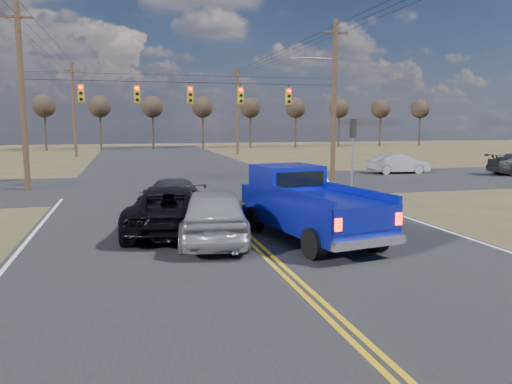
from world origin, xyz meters
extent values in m
plane|color=brown|center=(0.00, 0.00, 0.00)|extent=(160.00, 160.00, 0.00)
cube|color=#28282B|center=(0.00, 10.00, 0.00)|extent=(14.00, 120.00, 0.02)
cube|color=#28282B|center=(0.00, 18.00, 0.00)|extent=(120.00, 12.00, 0.02)
cylinder|color=#473323|center=(-9.00, 18.00, 5.00)|extent=(0.32, 0.32, 10.00)
cube|color=#473323|center=(-9.00, 18.00, 9.20)|extent=(1.60, 0.12, 0.12)
cylinder|color=#473323|center=(9.00, 18.00, 5.00)|extent=(0.32, 0.32, 10.00)
cube|color=#473323|center=(9.00, 18.00, 9.20)|extent=(1.60, 0.12, 0.12)
cylinder|color=black|center=(0.00, 18.00, 6.00)|extent=(18.00, 0.02, 0.02)
cylinder|color=black|center=(0.00, 18.00, 6.40)|extent=(18.00, 0.02, 0.02)
cube|color=#B28C14|center=(-6.00, 18.00, 5.30)|extent=(0.34, 0.24, 1.00)
cylinder|color=#FF0C05|center=(-6.00, 17.86, 5.63)|extent=(0.20, 0.06, 0.20)
cylinder|color=black|center=(-6.00, 17.86, 5.30)|extent=(0.20, 0.06, 0.20)
cylinder|color=black|center=(-6.00, 17.86, 4.97)|extent=(0.20, 0.06, 0.20)
cube|color=black|center=(-6.00, 17.83, 5.74)|extent=(0.24, 0.14, 0.03)
cube|color=#B28C14|center=(-3.00, 18.00, 5.30)|extent=(0.34, 0.24, 1.00)
cylinder|color=#FF0C05|center=(-3.00, 17.86, 5.63)|extent=(0.20, 0.06, 0.20)
cylinder|color=black|center=(-3.00, 17.86, 5.30)|extent=(0.20, 0.06, 0.20)
cylinder|color=black|center=(-3.00, 17.86, 4.97)|extent=(0.20, 0.06, 0.20)
cube|color=black|center=(-3.00, 17.83, 5.74)|extent=(0.24, 0.14, 0.03)
cube|color=#B28C14|center=(0.00, 18.00, 5.30)|extent=(0.34, 0.24, 1.00)
cylinder|color=#FF0C05|center=(0.00, 17.86, 5.63)|extent=(0.20, 0.06, 0.20)
cylinder|color=black|center=(0.00, 17.86, 5.30)|extent=(0.20, 0.06, 0.20)
cylinder|color=black|center=(0.00, 17.86, 4.97)|extent=(0.20, 0.06, 0.20)
cube|color=black|center=(0.00, 17.83, 5.74)|extent=(0.24, 0.14, 0.03)
cube|color=#B28C14|center=(3.00, 18.00, 5.30)|extent=(0.34, 0.24, 1.00)
cylinder|color=#FF0C05|center=(3.00, 17.86, 5.63)|extent=(0.20, 0.06, 0.20)
cylinder|color=black|center=(3.00, 17.86, 5.30)|extent=(0.20, 0.06, 0.20)
cylinder|color=black|center=(3.00, 17.86, 4.97)|extent=(0.20, 0.06, 0.20)
cube|color=black|center=(3.00, 17.83, 5.74)|extent=(0.24, 0.14, 0.03)
cube|color=#B28C14|center=(6.00, 18.00, 5.30)|extent=(0.34, 0.24, 1.00)
cylinder|color=#FF0C05|center=(6.00, 17.86, 5.63)|extent=(0.20, 0.06, 0.20)
cylinder|color=black|center=(6.00, 17.86, 5.30)|extent=(0.20, 0.06, 0.20)
cylinder|color=black|center=(6.00, 17.86, 4.97)|extent=(0.20, 0.06, 0.20)
cube|color=black|center=(6.00, 17.83, 5.74)|extent=(0.24, 0.14, 0.03)
cylinder|color=slate|center=(8.20, 13.50, 1.60)|extent=(0.12, 0.12, 3.20)
cube|color=black|center=(8.20, 13.50, 3.40)|extent=(0.24, 0.34, 1.00)
cylinder|color=slate|center=(7.60, 18.00, 7.60)|extent=(2.80, 0.10, 0.10)
cube|color=slate|center=(6.30, 18.00, 7.55)|extent=(0.55, 0.22, 0.14)
cylinder|color=#473323|center=(-9.00, 46.00, 5.00)|extent=(0.32, 0.32, 10.00)
cube|color=#473323|center=(-9.00, 46.00, 9.20)|extent=(1.60, 0.12, 0.12)
cylinder|color=#473323|center=(9.00, 46.00, 5.00)|extent=(0.32, 0.32, 10.00)
cube|color=#473323|center=(9.00, 46.00, 9.20)|extent=(1.60, 0.12, 0.12)
cylinder|color=black|center=(-9.00, 17.00, 9.30)|extent=(0.02, 58.00, 0.02)
cylinder|color=black|center=(-8.30, 17.00, 9.30)|extent=(0.02, 58.00, 0.02)
cylinder|color=black|center=(8.30, 17.00, 9.30)|extent=(0.02, 58.00, 0.02)
cylinder|color=black|center=(9.00, 17.00, 9.30)|extent=(0.02, 58.00, 0.02)
cylinder|color=black|center=(9.70, 17.00, 9.30)|extent=(0.02, 58.00, 0.02)
cylinder|color=#33261C|center=(-14.00, 60.00, 2.75)|extent=(0.28, 0.28, 5.50)
sphere|color=#2D231C|center=(-14.00, 60.00, 5.90)|extent=(3.00, 3.00, 3.00)
cylinder|color=#33261C|center=(-7.00, 60.00, 2.75)|extent=(0.28, 0.28, 5.50)
sphere|color=#2D231C|center=(-7.00, 60.00, 5.90)|extent=(3.00, 3.00, 3.00)
cylinder|color=#33261C|center=(0.00, 60.00, 2.75)|extent=(0.28, 0.28, 5.50)
sphere|color=#2D231C|center=(0.00, 60.00, 5.90)|extent=(3.00, 3.00, 3.00)
cylinder|color=#33261C|center=(7.00, 60.00, 2.75)|extent=(0.28, 0.28, 5.50)
sphere|color=#2D231C|center=(7.00, 60.00, 5.90)|extent=(3.00, 3.00, 3.00)
cylinder|color=#33261C|center=(14.00, 60.00, 2.75)|extent=(0.28, 0.28, 5.50)
sphere|color=#2D231C|center=(14.00, 60.00, 5.90)|extent=(3.00, 3.00, 3.00)
cylinder|color=#33261C|center=(21.00, 60.00, 2.75)|extent=(0.28, 0.28, 5.50)
sphere|color=#2D231C|center=(21.00, 60.00, 5.90)|extent=(3.00, 3.00, 3.00)
cylinder|color=#33261C|center=(28.00, 60.00, 2.75)|extent=(0.28, 0.28, 5.50)
sphere|color=#2D231C|center=(28.00, 60.00, 5.90)|extent=(3.00, 3.00, 3.00)
cylinder|color=#33261C|center=(35.00, 60.00, 2.75)|extent=(0.28, 0.28, 5.50)
sphere|color=#2D231C|center=(35.00, 60.00, 5.90)|extent=(3.00, 3.00, 3.00)
cylinder|color=#33261C|center=(42.00, 60.00, 2.75)|extent=(0.28, 0.28, 5.50)
sphere|color=#2D231C|center=(42.00, 60.00, 5.90)|extent=(3.00, 3.00, 3.00)
cylinder|color=black|center=(1.14, 0.92, 0.44)|extent=(0.49, 0.92, 0.87)
cylinder|color=black|center=(3.18, 1.28, 0.44)|extent=(0.49, 0.92, 0.87)
cylinder|color=black|center=(0.46, 4.79, 0.44)|extent=(0.49, 0.92, 0.87)
cylinder|color=black|center=(2.50, 5.15, 0.44)|extent=(0.49, 0.92, 0.87)
cube|color=#101BB0|center=(1.82, 3.04, 0.98)|extent=(3.17, 6.18, 1.09)
cube|color=#101BB0|center=(1.55, 4.59, 1.88)|extent=(2.31, 2.17, 0.79)
cube|color=black|center=(1.71, 3.70, 1.88)|extent=(1.73, 0.37, 0.49)
cube|color=#101BB0|center=(1.00, 1.73, 1.64)|extent=(0.73, 3.56, 0.22)
cube|color=#101BB0|center=(3.04, 2.09, 1.64)|extent=(0.73, 3.56, 0.22)
cube|color=#101BB0|center=(2.33, 0.16, 1.20)|extent=(2.16, 0.46, 0.65)
cube|color=silver|center=(2.34, 0.08, 0.60)|extent=(2.24, 0.58, 0.24)
cube|color=#FF0C05|center=(1.39, -0.05, 1.15)|extent=(0.20, 0.10, 0.33)
cube|color=#FF0C05|center=(3.28, 0.28, 1.15)|extent=(0.20, 0.10, 0.33)
imported|color=#9A9CA1|center=(-1.14, 3.63, 0.88)|extent=(2.83, 5.40, 1.75)
imported|color=black|center=(-2.34, 5.37, 0.79)|extent=(3.51, 6.05, 1.58)
imported|color=white|center=(4.55, 11.25, 0.66)|extent=(1.55, 4.04, 1.31)
imported|color=#313236|center=(-1.85, 10.00, 0.67)|extent=(2.57, 4.85, 1.34)
imported|color=#ADB1B5|center=(15.52, 21.11, 0.71)|extent=(1.73, 4.40, 1.43)
camera|label=1|loc=(-3.70, -11.42, 3.69)|focal=35.00mm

